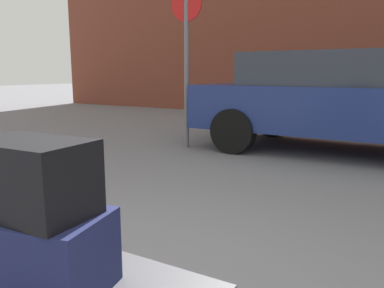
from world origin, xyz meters
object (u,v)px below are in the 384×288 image
(duffel_bag_navy_front_left, at_px, (35,251))
(duffel_bag_black_topmost_pile, at_px, (29,177))
(no_parking_sign, at_px, (187,50))
(parked_car, at_px, (347,100))

(duffel_bag_navy_front_left, bearing_deg, duffel_bag_black_topmost_pile, 0.00)
(duffel_bag_black_topmost_pile, distance_m, no_parking_sign, 4.67)
(duffel_bag_black_topmost_pile, height_order, parked_car, parked_car)
(duffel_bag_black_topmost_pile, distance_m, parked_car, 5.00)
(duffel_bag_navy_front_left, relative_size, parked_car, 0.13)
(duffel_bag_navy_front_left, height_order, no_parking_sign, no_parking_sign)
(duffel_bag_black_topmost_pile, bearing_deg, duffel_bag_navy_front_left, 0.00)
(duffel_bag_navy_front_left, relative_size, no_parking_sign, 0.23)
(duffel_bag_navy_front_left, distance_m, no_parking_sign, 4.72)
(duffel_bag_black_topmost_pile, xyz_separation_m, no_parking_sign, (-1.89, 4.21, 0.70))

